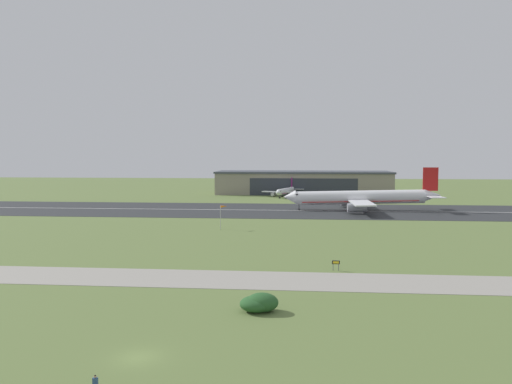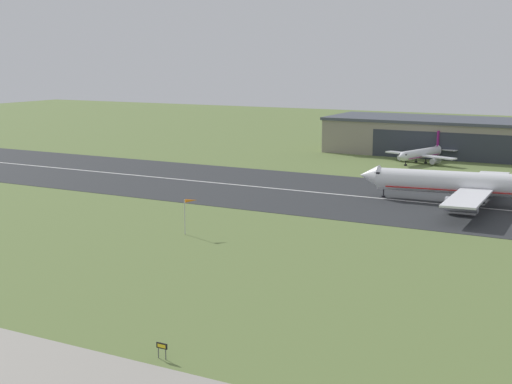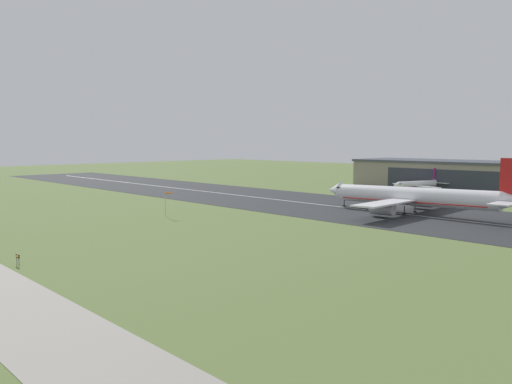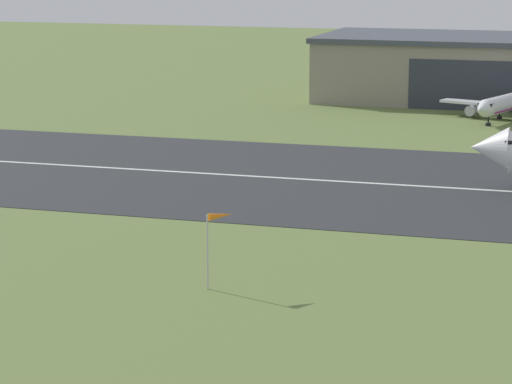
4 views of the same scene
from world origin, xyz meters
name	(u,v)px [view 3 (image 3 of 4)]	position (x,y,z in m)	size (l,w,h in m)	color
ground_plane	(111,227)	(0.00, 64.45, 0.00)	(621.13, 621.13, 0.00)	olive
runway_strip	(302,203)	(0.00, 128.90, 0.03)	(381.13, 48.03, 0.06)	#2B2D30
runway_centreline	(302,202)	(0.00, 128.90, 0.07)	(343.02, 0.70, 0.01)	silver
hangar_building	(464,175)	(16.50, 207.74, 5.67)	(86.85, 28.36, 11.31)	gray
airplane_landing	(413,197)	(36.02, 130.98, 4.48)	(54.48, 44.44, 15.10)	white
airplane_parked_centre	(417,185)	(8.33, 185.57, 2.71)	(22.22, 23.70, 8.77)	silver
windsock_pole	(169,194)	(-4.78, 83.25, 5.55)	(1.88, 2.03, 6.23)	#B7B7BC
runway_sign	(18,257)	(21.15, 37.82, 1.26)	(1.29, 0.13, 1.72)	#4C4C51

